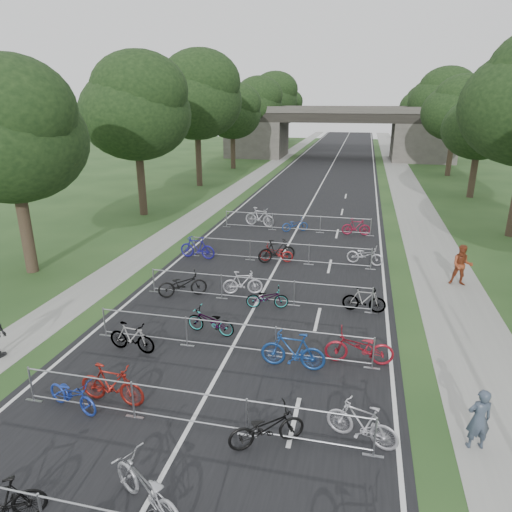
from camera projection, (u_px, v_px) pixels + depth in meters
The scene contains 44 objects.
road at pixel (327, 174), 51.14m from camera, with size 11.00×140.00×0.01m, color black.
sidewalk_right at pixel (401, 177), 49.43m from camera, with size 3.00×140.00×0.01m, color gray.
sidewalk_left at pixel (262, 172), 52.75m from camera, with size 2.00×140.00×0.01m, color gray.
lane_markings at pixel (327, 174), 51.14m from camera, with size 0.12×140.00×0.00m, color silver.
overpass_bridge at pixel (337, 133), 63.80m from camera, with size 31.00×8.00×7.05m.
tree_left_0 at pixel (11, 135), 20.10m from camera, with size 6.72×6.72×10.25m.
tree_left_1 at pixel (136, 110), 30.88m from camera, with size 7.56×7.56×11.53m.
tree_left_2 at pixel (197, 97), 41.66m from camera, with size 8.40×8.40×12.81m.
tree_right_2 at pixel (482, 125), 37.12m from camera, with size 6.16×6.16×9.39m.
tree_left_3 at pixel (233, 113), 53.24m from camera, with size 6.72×6.72×10.25m.
tree_right_3 at pixel (457, 110), 47.85m from camera, with size 7.17×7.17×10.93m.
tree_left_4 at pixel (256, 104), 64.03m from camera, with size 7.56×7.56×11.53m.
tree_right_4 at pixel (442, 100), 58.58m from camera, with size 8.18×8.18×12.47m.
tree_left_5 at pixel (273, 98), 74.81m from camera, with size 8.40×8.40×12.81m.
tree_right_5 at pixel (428, 113), 70.27m from camera, with size 6.16×6.16×9.39m.
tree_left_6 at pixel (285, 107), 86.39m from camera, with size 6.72×6.72×10.25m.
tree_right_6 at pixel (421, 105), 81.00m from camera, with size 7.17×7.17×10.93m.
barrier_row_2 at pixel (188, 409), 11.56m from camera, with size 9.70×0.08×1.10m.
barrier_row_3 at pixel (230, 337), 15.06m from camera, with size 9.70×0.08×1.10m.
barrier_row_4 at pixel (257, 290), 18.74m from camera, with size 9.70×0.08×1.10m.
barrier_row_5 at pixel (279, 252), 23.34m from camera, with size 9.70×0.08×1.10m.
barrier_row_6 at pixel (296, 223), 28.87m from camera, with size 9.70×0.08×1.10m.
bike_5 at pixel (147, 489), 9.14m from camera, with size 0.76×2.17×1.14m, color #999AA0.
bike_8 at pixel (72, 395), 12.24m from camera, with size 0.62×1.76×0.93m, color #1B3498.
bike_9 at pixel (112, 385), 12.46m from camera, with size 0.56×1.97×1.18m, color maroon.
bike_10 at pixel (267, 428), 10.95m from camera, with size 0.67×1.92×1.01m, color black.
bike_11 at pixel (362, 423), 11.04m from camera, with size 0.51×1.82×1.09m, color #B1AFB7.
bike_12 at pixel (132, 337), 15.08m from camera, with size 0.48×1.71×1.03m, color #96989E.
bike_13 at pixel (210, 322), 16.22m from camera, with size 0.64×1.83×0.96m, color #96989E.
bike_14 at pixel (293, 351), 14.10m from camera, with size 0.58×2.04×1.23m, color navy.
bike_15 at pixel (359, 348), 14.35m from camera, with size 0.75×2.16×1.13m, color maroon.
bike_16 at pixel (182, 284), 19.32m from camera, with size 0.72×2.07×1.09m, color black.
bike_17 at pixel (243, 283), 19.54m from camera, with size 0.49×1.73×1.04m, color #BAB8C1.
bike_18 at pixel (267, 298), 18.25m from camera, with size 0.59×1.69×0.89m, color #96989E.
bike_19 at pixel (364, 300), 17.91m from camera, with size 0.48×1.69×1.02m, color #96989E.
bike_20 at pixel (197, 248), 23.94m from camera, with size 0.56×1.97×1.18m, color navy.
bike_21 at pixel (276, 253), 23.48m from camera, with size 0.61×1.74×0.91m, color maroon.
bike_22 at pixel (277, 251), 23.38m from camera, with size 0.57×2.02×1.21m, color black.
bike_23 at pixel (365, 255), 23.10m from camera, with size 0.65×1.85×0.97m, color #BCBBC4.
bike_25 at pixel (260, 217), 30.01m from camera, with size 0.59×2.08×1.25m, color #A5A5AD.
bike_26 at pixel (295, 225), 28.87m from camera, with size 0.59×1.69×0.89m, color navy.
bike_27 at pixel (356, 227), 28.07m from camera, with size 0.49×1.74×1.05m, color maroon.
pedestrian_a at pixel (479, 419), 10.78m from camera, with size 0.59×0.39×1.61m, color #343F4F.
pedestrian_b at pixel (462, 265), 20.37m from camera, with size 0.91×0.71×1.87m, color brown.
Camera 1 is at (3.86, -1.82, 7.98)m, focal length 32.00 mm.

